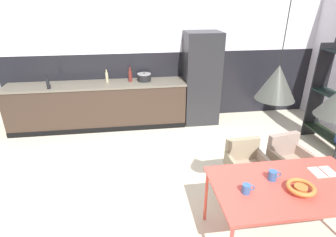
{
  "coord_description": "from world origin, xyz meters",
  "views": [
    {
      "loc": [
        -0.76,
        -2.75,
        2.48
      ],
      "look_at": [
        -0.3,
        0.61,
        0.94
      ],
      "focal_mm": 28.93,
      "sensor_mm": 36.0,
      "label": 1
    }
  ],
  "objects": [
    {
      "name": "back_wall_panel_upper",
      "position": [
        0.0,
        2.84,
        2.14
      ],
      "size": [
        6.65,
        0.12,
        1.42
      ],
      "primitive_type": "cube",
      "color": "silver",
      "rests_on": "back_wall_splashback_dark"
    },
    {
      "name": "open_book",
      "position": [
        1.22,
        -0.59,
        0.75
      ],
      "size": [
        0.25,
        0.19,
        0.02
      ],
      "color": "white",
      "rests_on": "dining_table"
    },
    {
      "name": "fruit_bowl",
      "position": [
        0.79,
        -0.85,
        0.79
      ],
      "size": [
        0.28,
        0.28,
        0.08
      ],
      "color": "#B2662D",
      "rests_on": "dining_table"
    },
    {
      "name": "dining_table",
      "position": [
        0.76,
        -0.74,
        0.7
      ],
      "size": [
        1.56,
        0.87,
        0.74
      ],
      "color": "#D9473C",
      "rests_on": "ground"
    },
    {
      "name": "back_wall_splashback_dark",
      "position": [
        0.0,
        2.84,
        0.71
      ],
      "size": [
        6.65,
        0.12,
        1.42
      ],
      "primitive_type": "cube",
      "color": "black",
      "rests_on": "ground"
    },
    {
      "name": "mug_white_ceramic",
      "position": [
        0.27,
        -0.79,
        0.79
      ],
      "size": [
        0.13,
        0.08,
        0.1
      ],
      "color": "#335B93",
      "rests_on": "dining_table"
    },
    {
      "name": "kitchen_counter",
      "position": [
        -1.45,
        2.48,
        0.46
      ],
      "size": [
        3.49,
        0.63,
        0.92
      ],
      "color": "#37281F",
      "rests_on": "ground"
    },
    {
      "name": "cooking_pot",
      "position": [
        -0.51,
        2.54,
        0.99
      ],
      "size": [
        0.28,
        0.28,
        0.17
      ],
      "color": "black",
      "rests_on": "kitchen_counter"
    },
    {
      "name": "bottle_wine_green",
      "position": [
        -1.24,
        2.56,
        1.02
      ],
      "size": [
        0.06,
        0.06,
        0.25
      ],
      "color": "tan",
      "rests_on": "kitchen_counter"
    },
    {
      "name": "armchair_corner_seat",
      "position": [
        1.28,
        0.12,
        0.51
      ],
      "size": [
        0.56,
        0.55,
        0.77
      ],
      "rotation": [
        0.0,
        0.0,
        3.32
      ],
      "color": "gray",
      "rests_on": "ground"
    },
    {
      "name": "mug_wide_latte",
      "position": [
        0.62,
        -0.63,
        0.8
      ],
      "size": [
        0.14,
        0.09,
        0.11
      ],
      "color": "#335B93",
      "rests_on": "dining_table"
    },
    {
      "name": "bottle_vinegar_dark",
      "position": [
        -0.79,
        2.53,
        1.03
      ],
      "size": [
        0.07,
        0.07,
        0.29
      ],
      "color": "maroon",
      "rests_on": "kitchen_counter"
    },
    {
      "name": "refrigerator_column",
      "position": [
        0.65,
        2.48,
        0.93
      ],
      "size": [
        0.7,
        0.6,
        1.86
      ],
      "primitive_type": "cube",
      "color": "#232326",
      "rests_on": "ground"
    },
    {
      "name": "armchair_head_of_table",
      "position": [
        0.66,
        0.1,
        0.5
      ],
      "size": [
        0.51,
        0.49,
        0.76
      ],
      "rotation": [
        0.0,
        0.0,
        3.19
      ],
      "color": "gray",
      "rests_on": "ground"
    },
    {
      "name": "pendant_lamp_over_table_near",
      "position": [
        0.45,
        -0.7,
        1.81
      ],
      "size": [
        0.33,
        0.33,
        1.13
      ],
      "color": "black"
    },
    {
      "name": "bottle_oil_tall",
      "position": [
        -2.28,
        2.27,
        1.02
      ],
      "size": [
        0.06,
        0.06,
        0.27
      ],
      "color": "black",
      "rests_on": "kitchen_counter"
    },
    {
      "name": "ground_plane",
      "position": [
        0.0,
        0.0,
        0.0
      ],
      "size": [
        8.65,
        8.65,
        0.0
      ],
      "primitive_type": "plane",
      "color": "beige"
    }
  ]
}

